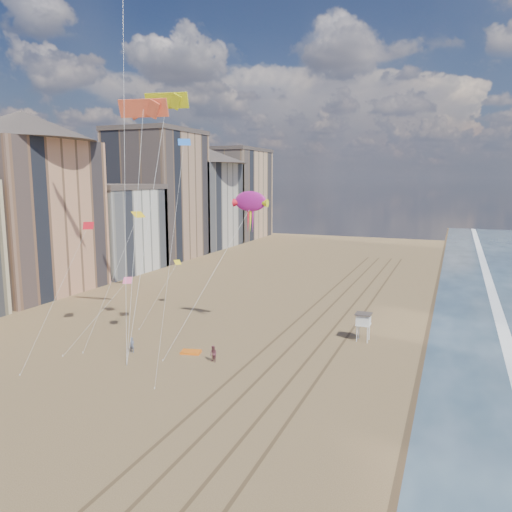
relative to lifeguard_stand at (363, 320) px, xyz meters
The scene contains 12 objects.
ground 30.46m from the lifeguard_stand, 105.52° to the right, with size 260.00×260.00×0.00m, color brown.
wet_sand 15.49m from the lifeguard_stand, 44.66° to the left, with size 260.00×260.00×0.00m, color #42301E.
foam 18.68m from the lifeguard_stand, 35.49° to the left, with size 260.00×260.00×0.00m, color white.
tracks 6.14m from the lifeguard_stand, behind, with size 7.68×120.00×0.01m.
buildings 65.91m from the lifeguard_stand, 145.99° to the left, with size 34.72×131.35×29.00m.
lifeguard_stand is the anchor object (origin of this frame).
grounded_kite 19.46m from the lifeguard_stand, 146.21° to the right, with size 2.05×1.31×0.23m, color orange.
show_kite 18.34m from the lifeguard_stand, 166.20° to the right, with size 4.63×5.87×18.97m.
kite_flyer_a 25.47m from the lifeguard_stand, 149.66° to the right, with size 0.59×0.39×1.61m, color slate.
kite_flyer_b 17.67m from the lifeguard_stand, 136.12° to the right, with size 0.83×0.64×1.70m, color brown.
parafoils 39.46m from the lifeguard_stand, 166.41° to the right, with size 8.83×13.71×19.43m.
small_kites 27.37m from the lifeguard_stand, 162.66° to the right, with size 15.09×18.13×15.79m.
Camera 1 is at (17.09, -25.47, 18.21)m, focal length 35.00 mm.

